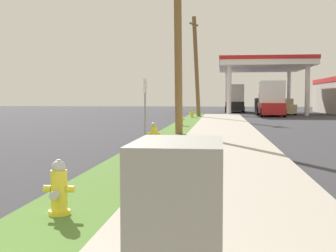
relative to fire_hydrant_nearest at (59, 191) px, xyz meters
The scene contains 12 objects.
fire_hydrant_nearest is the anchor object (origin of this frame).
fire_hydrant_second 9.14m from the fire_hydrant_nearest, 90.50° to the left, with size 0.42×0.38×0.74m.
fire_hydrant_third 18.92m from the fire_hydrant_nearest, 90.07° to the left, with size 0.42×0.37×0.74m.
fire_hydrant_fourth 29.02m from the fire_hydrant_nearest, 90.09° to the left, with size 0.42×0.38×0.74m.
utility_pole_midground 13.72m from the fire_hydrant_nearest, 88.41° to the left, with size 0.40×1.53×9.44m.
utility_pole_background 30.75m from the fire_hydrant_nearest, 89.63° to the left, with size 0.90×1.79×8.00m.
street_sign_post 7.45m from the fire_hydrant_nearest, 90.59° to the left, with size 0.05×0.36×2.12m.
gas_station_canopy 44.62m from the fire_hydrant_nearest, 71.65° to the left, with size 17.53×14.58×5.55m.
car_tan_by_near_pump 39.60m from the fire_hydrant_nearest, 78.12° to the left, with size 2.24×4.63×1.57m.
car_navy_by_far_pump 49.89m from the fire_hydrant_nearest, 80.87° to the left, with size 2.24×4.62×1.57m.
truck_red_at_forecourt 35.97m from the fire_hydrant_nearest, 79.28° to the left, with size 2.30×6.46×3.11m.
truck_black_on_apron 45.94m from the fire_hydrant_nearest, 85.29° to the left, with size 2.24×6.44×3.11m.
Camera 1 is at (2.82, -2.26, 1.69)m, focal length 47.58 mm.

